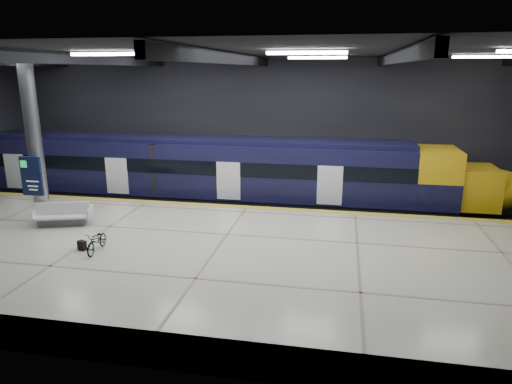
# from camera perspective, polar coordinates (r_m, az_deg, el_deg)

# --- Properties ---
(ground) EXTENTS (30.00, 30.00, 0.00)m
(ground) POSITION_cam_1_polar(r_m,az_deg,el_deg) (19.32, -2.83, -7.36)
(ground) COLOR black
(ground) RESTS_ON ground
(room_shell) EXTENTS (30.10, 16.10, 8.05)m
(room_shell) POSITION_cam_1_polar(r_m,az_deg,el_deg) (17.95, -3.07, 9.79)
(room_shell) COLOR black
(room_shell) RESTS_ON ground
(platform) EXTENTS (30.00, 11.00, 1.10)m
(platform) POSITION_cam_1_polar(r_m,az_deg,el_deg) (16.88, -4.86, -8.78)
(platform) COLOR beige
(platform) RESTS_ON ground
(safety_strip) EXTENTS (30.00, 0.40, 0.01)m
(safety_strip) POSITION_cam_1_polar(r_m,az_deg,el_deg) (21.47, -1.16, -1.89)
(safety_strip) COLOR gold
(safety_strip) RESTS_ON platform
(rails) EXTENTS (30.00, 1.52, 0.16)m
(rails) POSITION_cam_1_polar(r_m,az_deg,el_deg) (24.35, 0.19, -2.35)
(rails) COLOR gray
(rails) RESTS_ON ground
(train) EXTENTS (29.40, 2.84, 3.79)m
(train) POSITION_cam_1_polar(r_m,az_deg,el_deg) (24.38, -5.41, 2.41)
(train) COLOR black
(train) RESTS_ON ground
(bench) EXTENTS (2.42, 1.57, 0.99)m
(bench) POSITION_cam_1_polar(r_m,az_deg,el_deg) (20.54, -22.93, -2.90)
(bench) COLOR #595B60
(bench) RESTS_ON platform
(bicycle) EXTENTS (0.64, 1.52, 0.78)m
(bicycle) POSITION_cam_1_polar(r_m,az_deg,el_deg) (17.17, -19.26, -5.81)
(bicycle) COLOR #99999E
(bicycle) RESTS_ON platform
(pannier_bag) EXTENTS (0.34, 0.26, 0.35)m
(pannier_bag) POSITION_cam_1_polar(r_m,az_deg,el_deg) (17.55, -20.92, -6.26)
(pannier_bag) COLOR black
(pannier_bag) RESTS_ON platform
(info_column) EXTENTS (0.90, 0.78, 6.90)m
(info_column) POSITION_cam_1_polar(r_m,az_deg,el_deg) (20.62, -26.00, 5.46)
(info_column) COLOR #9EA0A5
(info_column) RESTS_ON platform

